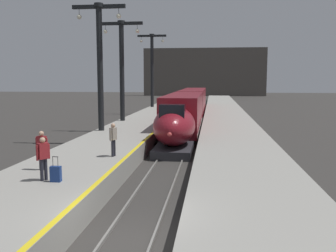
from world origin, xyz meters
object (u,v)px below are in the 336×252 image
passenger_mid_platform (113,137)px  passenger_far_waiting (42,147)px  station_column_distant (152,64)px  station_column_far (122,61)px  passenger_near_edge (43,155)px  highspeed_train_main (189,107)px  rolling_suitcase (56,174)px  station_column_mid (100,55)px

passenger_mid_platform → passenger_far_waiting: same height
station_column_distant → passenger_mid_platform: size_ratio=5.95×
station_column_far → passenger_far_waiting: size_ratio=5.45×
station_column_far → passenger_near_edge: (1.98, -21.03, -4.55)m
station_column_distant → passenger_far_waiting: size_ratio=5.95×
highspeed_train_main → rolling_suitcase: size_ratio=37.92×
station_column_mid → passenger_mid_platform: 11.05m
passenger_near_edge → rolling_suitcase: 0.88m
station_column_far → passenger_mid_platform: station_column_far is taller
rolling_suitcase → highspeed_train_main: bearing=82.8°
passenger_far_waiting → rolling_suitcase: size_ratio=1.72×
station_column_mid → station_column_far: station_column_mid is taller
passenger_near_edge → passenger_far_waiting: (-0.83, 1.64, 0.00)m
station_column_far → passenger_far_waiting: 19.95m
station_column_mid → passenger_far_waiting: 13.41m
rolling_suitcase → passenger_far_waiting: bearing=127.6°
passenger_far_waiting → rolling_suitcase: bearing=-52.4°
highspeed_train_main → station_column_mid: 14.55m
highspeed_train_main → passenger_far_waiting: (-4.75, -24.94, 0.11)m
station_column_distant → passenger_far_waiting: 37.40m
station_column_far → station_column_mid: bearing=-90.0°
station_column_mid → passenger_far_waiting: size_ratio=5.58×
passenger_near_edge → passenger_mid_platform: size_ratio=1.00×
passenger_far_waiting → rolling_suitcase: (1.36, -1.77, -0.69)m
station_column_distant → passenger_mid_platform: station_column_distant is taller
station_column_mid → station_column_distant: station_column_distant is taller
station_column_far → passenger_near_edge: 21.61m
station_column_mid → station_column_far: size_ratio=1.02×
station_column_distant → rolling_suitcase: bearing=-86.3°
station_column_far → rolling_suitcase: size_ratio=9.37×
station_column_far → passenger_near_edge: bearing=-84.6°
passenger_far_waiting → station_column_far: bearing=93.4°
highspeed_train_main → station_column_distant: station_column_distant is taller
station_column_far → passenger_far_waiting: (1.15, -19.39, -4.55)m
passenger_near_edge → rolling_suitcase: (0.53, -0.12, -0.69)m
station_column_mid → rolling_suitcase: 15.46m
passenger_mid_platform → passenger_near_edge: bearing=-107.3°
rolling_suitcase → passenger_mid_platform: bearing=79.0°
station_column_mid → station_column_distant: (0.00, 24.53, 0.33)m
passenger_far_waiting → station_column_distant: bearing=91.8°
highspeed_train_main → station_column_distant: (-5.90, 12.11, 5.10)m
station_column_far → station_column_distant: (0.00, 17.66, 0.45)m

